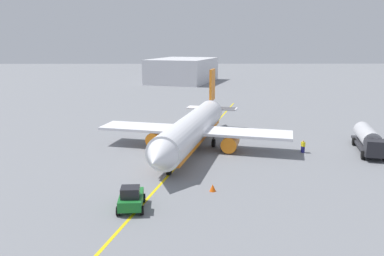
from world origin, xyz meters
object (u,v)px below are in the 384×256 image
object	(u,v)px
safety_cone_nose	(213,188)
fuel_tanker	(368,139)
refueling_worker	(303,147)
pushback_tug	(131,198)
airplane	(193,129)

from	to	relation	value
safety_cone_nose	fuel_tanker	bearing A→B (deg)	122.12
refueling_worker	fuel_tanker	bearing A→B (deg)	92.46
pushback_tug	refueling_worker	distance (m)	26.54
airplane	safety_cone_nose	world-z (taller)	airplane
safety_cone_nose	airplane	bearing A→B (deg)	-173.38
airplane	pushback_tug	distance (m)	20.16
fuel_tanker	pushback_tug	distance (m)	33.92
airplane	fuel_tanker	bearing A→B (deg)	85.81
airplane	pushback_tug	size ratio (longest dim) A/B	8.77
airplane	fuel_tanker	distance (m)	23.45
pushback_tug	safety_cone_nose	distance (m)	8.47
fuel_tanker	pushback_tug	world-z (taller)	fuel_tanker
safety_cone_nose	pushback_tug	bearing A→B (deg)	-61.66
airplane	fuel_tanker	world-z (taller)	airplane
fuel_tanker	pushback_tug	size ratio (longest dim) A/B	2.98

